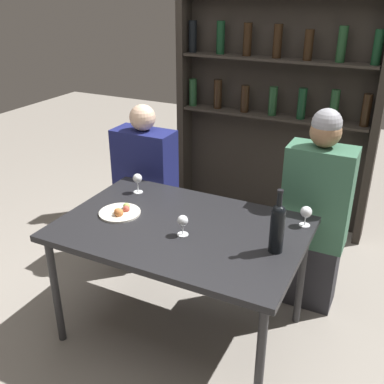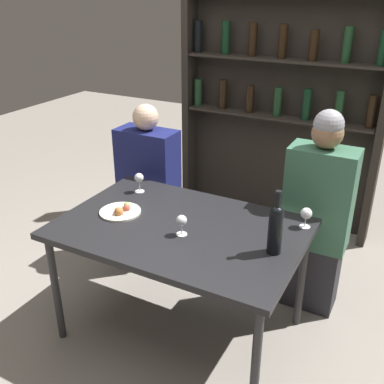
{
  "view_description": "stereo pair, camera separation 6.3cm",
  "coord_description": "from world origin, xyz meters",
  "px_view_note": "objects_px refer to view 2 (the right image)",
  "views": [
    {
      "loc": [
        1.01,
        -1.9,
        1.94
      ],
      "look_at": [
        0.0,
        0.13,
        0.88
      ],
      "focal_mm": 42.0,
      "sensor_mm": 36.0,
      "label": 1
    },
    {
      "loc": [
        1.07,
        -1.87,
        1.94
      ],
      "look_at": [
        0.0,
        0.13,
        0.88
      ],
      "focal_mm": 42.0,
      "sensor_mm": 36.0,
      "label": 2
    }
  ],
  "objects_px": {
    "wine_bottle": "(276,227)",
    "wine_glass_1": "(182,221)",
    "food_plate_0": "(121,211)",
    "seated_person_right": "(316,219)",
    "wine_glass_0": "(139,179)",
    "seated_person_left": "(149,190)",
    "wine_glass_2": "(306,214)"
  },
  "relations": [
    {
      "from": "wine_glass_1",
      "to": "seated_person_right",
      "type": "distance_m",
      "value": 0.92
    },
    {
      "from": "seated_person_left",
      "to": "seated_person_right",
      "type": "xyz_separation_m",
      "value": [
        1.23,
        0.0,
        0.07
      ]
    },
    {
      "from": "wine_glass_1",
      "to": "food_plate_0",
      "type": "height_order",
      "value": "wine_glass_1"
    },
    {
      "from": "wine_bottle",
      "to": "seated_person_left",
      "type": "bearing_deg",
      "value": 150.91
    },
    {
      "from": "food_plate_0",
      "to": "wine_glass_1",
      "type": "bearing_deg",
      "value": -6.62
    },
    {
      "from": "seated_person_left",
      "to": "seated_person_right",
      "type": "distance_m",
      "value": 1.23
    },
    {
      "from": "wine_bottle",
      "to": "wine_glass_0",
      "type": "distance_m",
      "value": 1.03
    },
    {
      "from": "food_plate_0",
      "to": "wine_glass_2",
      "type": "bearing_deg",
      "value": 18.88
    },
    {
      "from": "wine_glass_1",
      "to": "food_plate_0",
      "type": "relative_size",
      "value": 0.48
    },
    {
      "from": "wine_glass_2",
      "to": "seated_person_right",
      "type": "xyz_separation_m",
      "value": [
        -0.0,
        0.32,
        -0.18
      ]
    },
    {
      "from": "wine_glass_0",
      "to": "seated_person_left",
      "type": "bearing_deg",
      "value": 115.78
    },
    {
      "from": "wine_bottle",
      "to": "wine_glass_1",
      "type": "height_order",
      "value": "wine_bottle"
    },
    {
      "from": "food_plate_0",
      "to": "seated_person_right",
      "type": "xyz_separation_m",
      "value": [
        0.98,
        0.66,
        -0.12
      ]
    },
    {
      "from": "food_plate_0",
      "to": "seated_person_right",
      "type": "distance_m",
      "value": 1.19
    },
    {
      "from": "seated_person_left",
      "to": "wine_glass_1",
      "type": "bearing_deg",
      "value": -46.4
    },
    {
      "from": "wine_glass_1",
      "to": "wine_bottle",
      "type": "bearing_deg",
      "value": 7.53
    },
    {
      "from": "wine_bottle",
      "to": "wine_glass_1",
      "type": "bearing_deg",
      "value": -172.47
    },
    {
      "from": "wine_glass_0",
      "to": "wine_glass_1",
      "type": "height_order",
      "value": "wine_glass_0"
    },
    {
      "from": "wine_glass_0",
      "to": "seated_person_left",
      "type": "xyz_separation_m",
      "value": [
        -0.18,
        0.36,
        -0.26
      ]
    },
    {
      "from": "wine_glass_1",
      "to": "wine_glass_2",
      "type": "relative_size",
      "value": 0.99
    },
    {
      "from": "wine_bottle",
      "to": "wine_glass_0",
      "type": "xyz_separation_m",
      "value": [
        -0.98,
        0.28,
        -0.05
      ]
    },
    {
      "from": "wine_glass_1",
      "to": "seated_person_right",
      "type": "height_order",
      "value": "seated_person_right"
    },
    {
      "from": "wine_glass_2",
      "to": "wine_bottle",
      "type": "bearing_deg",
      "value": -102.1
    },
    {
      "from": "seated_person_right",
      "to": "wine_glass_1",
      "type": "bearing_deg",
      "value": -127.78
    },
    {
      "from": "wine_bottle",
      "to": "food_plate_0",
      "type": "distance_m",
      "value": 0.93
    },
    {
      "from": "wine_glass_2",
      "to": "wine_glass_1",
      "type": "bearing_deg",
      "value": -145.05
    },
    {
      "from": "wine_bottle",
      "to": "food_plate_0",
      "type": "xyz_separation_m",
      "value": [
        -0.92,
        -0.01,
        -0.13
      ]
    },
    {
      "from": "seated_person_left",
      "to": "wine_glass_2",
      "type": "bearing_deg",
      "value": -14.69
    },
    {
      "from": "wine_bottle",
      "to": "wine_glass_2",
      "type": "relative_size",
      "value": 2.89
    },
    {
      "from": "wine_bottle",
      "to": "wine_glass_0",
      "type": "bearing_deg",
      "value": 164.05
    },
    {
      "from": "wine_glass_2",
      "to": "seated_person_right",
      "type": "height_order",
      "value": "seated_person_right"
    },
    {
      "from": "wine_bottle",
      "to": "seated_person_right",
      "type": "distance_m",
      "value": 0.69
    }
  ]
}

